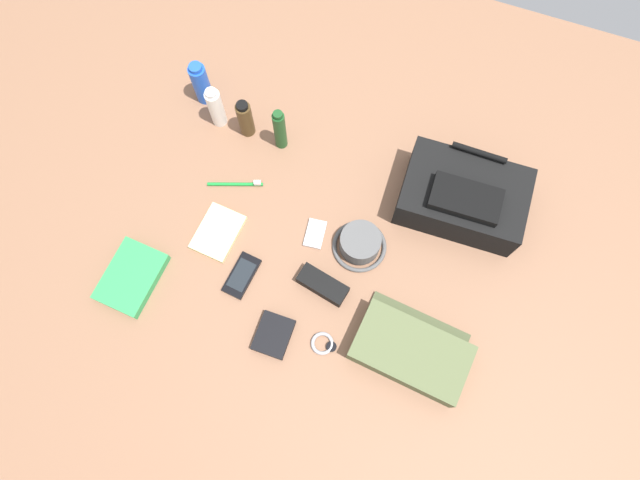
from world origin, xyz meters
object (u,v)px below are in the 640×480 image
toothpaste_tube (216,107)px  media_player (315,234)px  backpack (463,197)px  sunglasses_case (323,285)px  deodorant_spray (201,83)px  toothbrush (238,184)px  cell_phone (242,275)px  notepad (218,232)px  bucket_hat (360,244)px  wallet (273,335)px  paperback_novel (132,277)px  toiletry_pouch (411,351)px  shampoo_bottle (280,130)px  wristwatch (324,344)px  cologne_bottle (245,119)px

toothpaste_tube → media_player: (0.40, -0.25, -0.07)m
backpack → sunglasses_case: size_ratio=2.49×
deodorant_spray → toothbrush: bearing=-48.6°
deodorant_spray → cell_phone: (0.33, -0.49, -0.07)m
backpack → notepad: 0.70m
bucket_hat → wallet: 0.35m
media_player → paperback_novel: bearing=-145.7°
toiletry_pouch → shampoo_bottle: bearing=139.5°
toiletry_pouch → paperback_novel: 0.79m
toothpaste_tube → shampoo_bottle: shampoo_bottle is taller
toiletry_pouch → sunglasses_case: 0.29m
wristwatch → shampoo_bottle: bearing=121.7°
wristwatch → toothbrush: toothbrush is taller
toothpaste_tube → cologne_bottle: bearing=-1.4°
paperback_novel → sunglasses_case: (0.51, 0.16, 0.01)m
cologne_bottle → cell_phone: (0.16, -0.43, -0.06)m
backpack → shampoo_bottle: 0.56m
cell_phone → wristwatch: (0.28, -0.10, -0.00)m
shampoo_bottle → media_player: bearing=-50.8°
paperback_novel → cell_phone: size_ratio=1.53×
notepad → paperback_novel: bearing=-125.2°
deodorant_spray → notepad: deodorant_spray is taller
bucket_hat → sunglasses_case: size_ratio=1.11×
media_player → wristwatch: (0.13, -0.29, 0.00)m
bucket_hat → wallet: bucket_hat is taller
toothpaste_tube → notepad: size_ratio=1.04×
backpack → bucket_hat: bearing=-136.4°
toiletry_pouch → shampoo_bottle: shampoo_bottle is taller
cologne_bottle → notepad: (0.05, -0.34, -0.06)m
toiletry_pouch → wallet: bearing=-167.1°
notepad → toothpaste_tube: bearing=117.1°
cell_phone → backpack: bearing=38.9°
bucket_hat → shampoo_bottle: size_ratio=0.91×
wallet → notepad: size_ratio=0.73×
shampoo_bottle → deodorant_spray: bearing=166.2°
shampoo_bottle → sunglasses_case: 0.47m
shampoo_bottle → cell_phone: 0.43m
cologne_bottle → paperback_novel: cologne_bottle is taller
toiletry_pouch → wallet: toiletry_pouch is taller
bucket_hat → cologne_bottle: cologne_bottle is taller
bucket_hat → media_player: (-0.13, -0.01, -0.03)m
paperback_novel → wristwatch: bearing=1.1°
toothpaste_tube → cologne_bottle: toothpaste_tube is taller
cologne_bottle → toothbrush: 0.19m
toothpaste_tube → media_player: size_ratio=1.75×
toothpaste_tube → shampoo_bottle: 0.21m
cologne_bottle → wristwatch: size_ratio=2.04×
toiletry_pouch → toothpaste_tube: 0.89m
shampoo_bottle → wallet: 0.59m
paperback_novel → sunglasses_case: 0.53m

